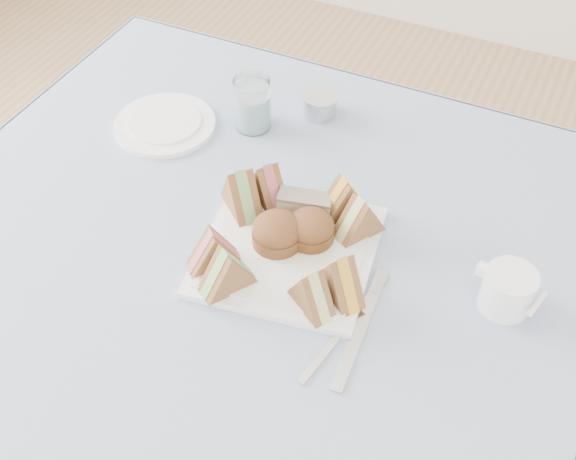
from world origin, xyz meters
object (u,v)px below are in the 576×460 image
at_px(serving_plate, 288,251).
at_px(water_glass, 252,104).
at_px(table, 244,392).
at_px(creamer_jug, 508,290).

xyz_separation_m(serving_plate, water_glass, (-0.18, 0.25, 0.04)).
height_order(serving_plate, water_glass, water_glass).
bearing_deg(serving_plate, table, -160.21).
height_order(water_glass, creamer_jug, water_glass).
bearing_deg(water_glass, creamer_jug, -22.81).
relative_size(table, water_glass, 9.64).
bearing_deg(water_glass, table, -68.31).
bearing_deg(creamer_jug, table, -154.15).
relative_size(table, creamer_jug, 12.71).
distance_m(table, creamer_jug, 0.56).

